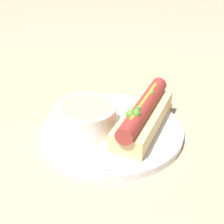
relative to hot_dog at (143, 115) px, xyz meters
name	(u,v)px	position (x,y,z in m)	size (l,w,h in m)	color
ground_plane	(112,133)	(-0.02, 0.05, -0.04)	(4.00, 4.00, 0.00)	tan
dinner_plate	(112,130)	(-0.02, 0.05, -0.03)	(0.25, 0.25, 0.01)	white
hot_dog	(143,115)	(0.00, 0.00, 0.00)	(0.19, 0.06, 0.06)	#E5C17F
soup_bowl	(86,117)	(-0.05, 0.09, 0.00)	(0.10, 0.10, 0.05)	silver
spoon	(92,127)	(-0.04, 0.08, -0.02)	(0.13, 0.11, 0.01)	#B7B7BC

